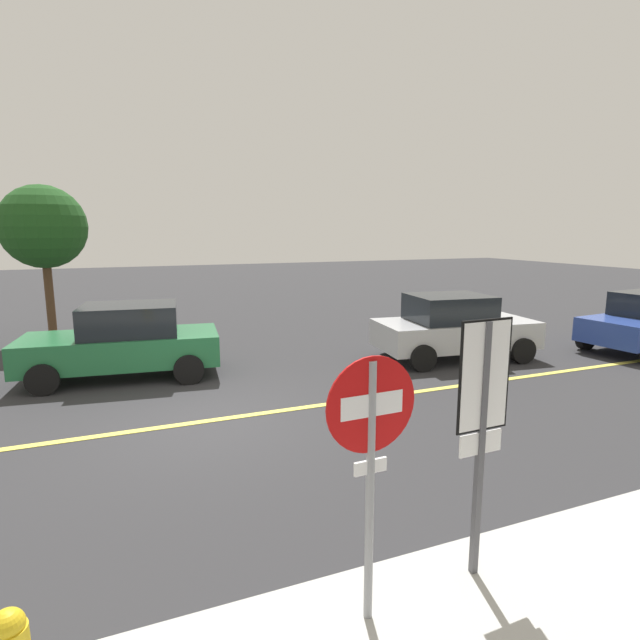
# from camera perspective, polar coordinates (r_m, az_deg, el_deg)

# --- Properties ---
(ground_plane) EXTENTS (80.00, 80.00, 0.00)m
(ground_plane) POSITION_cam_1_polar(r_m,az_deg,el_deg) (9.08, -13.05, -11.16)
(ground_plane) COLOR #2D2D30
(lane_marking_centre) EXTENTS (28.00, 0.16, 0.01)m
(lane_marking_centre) POSITION_cam_1_polar(r_m,az_deg,el_deg) (9.94, 4.48, -8.98)
(lane_marking_centre) COLOR #E0D14C
(stop_sign) EXTENTS (0.76, 0.07, 2.34)m
(stop_sign) POSITION_cam_1_polar(r_m,az_deg,el_deg) (4.01, 5.75, -14.37)
(stop_sign) COLOR gray
(stop_sign) RESTS_ON ground_plane
(speed_limit_sign) EXTENTS (0.54, 0.06, 2.52)m
(speed_limit_sign) POSITION_cam_1_polar(r_m,az_deg,el_deg) (4.65, 17.91, -9.12)
(speed_limit_sign) COLOR #4C4C51
(speed_limit_sign) RESTS_ON ground_plane
(car_green_far_lane) EXTENTS (4.33, 2.38, 1.64)m
(car_green_far_lane) POSITION_cam_1_polar(r_m,az_deg,el_deg) (12.01, -21.26, -2.26)
(car_green_far_lane) COLOR #236B3D
(car_green_far_lane) RESTS_ON ground_plane
(car_silver_mid_road) EXTENTS (4.17, 2.40, 1.65)m
(car_silver_mid_road) POSITION_cam_1_polar(r_m,az_deg,el_deg) (13.29, 14.83, -0.76)
(car_silver_mid_road) COLOR #B7BABF
(car_silver_mid_road) RESTS_ON ground_plane
(tree_left_verge) EXTENTS (2.37, 2.37, 4.53)m
(tree_left_verge) POSITION_cam_1_polar(r_m,az_deg,el_deg) (16.64, -28.80, 9.14)
(tree_left_verge) COLOR #513823
(tree_left_verge) RESTS_ON ground_plane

